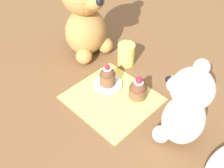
{
  "coord_description": "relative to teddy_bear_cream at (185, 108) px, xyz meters",
  "views": [
    {
      "loc": [
        0.35,
        0.35,
        0.53
      ],
      "look_at": [
        0.0,
        0.0,
        0.06
      ],
      "focal_mm": 42.0,
      "sensor_mm": 36.0,
      "label": 1
    }
  ],
  "objects": [
    {
      "name": "ground_plane",
      "position": [
        0.03,
        -0.2,
        -0.1
      ],
      "size": [
        4.0,
        4.0,
        0.0
      ],
      "primitive_type": "plane",
      "color": "brown"
    },
    {
      "name": "saucer_plate",
      "position": [
        0.0,
        -0.24,
        -0.09
      ],
      "size": [
        0.08,
        0.08,
        0.01
      ],
      "primitive_type": "cylinder",
      "color": "silver",
      "rests_on": "knitted_placemat"
    },
    {
      "name": "teaspoon",
      "position": [
        -0.13,
        -0.04,
        -0.09
      ],
      "size": [
        0.09,
        0.12,
        0.01
      ],
      "primitive_type": "cube",
      "rotation": [
        0.0,
        0.0,
        4.07
      ],
      "color": "silver",
      "rests_on": "ground_plane"
    },
    {
      "name": "knitted_placemat",
      "position": [
        0.03,
        -0.2,
        -0.09
      ],
      "size": [
        0.21,
        0.22,
        0.01
      ],
      "primitive_type": "cube",
      "color": "#E0D166",
      "rests_on": "ground_plane"
    },
    {
      "name": "teddy_bear_tan",
      "position": [
        -0.07,
        -0.4,
        0.04
      ],
      "size": [
        0.14,
        0.15,
        0.28
      ],
      "rotation": [
        0.0,
        0.0,
        3.07
      ],
      "color": "#B78447",
      "rests_on": "ground_plane"
    },
    {
      "name": "teddy_bear_cream",
      "position": [
        0.0,
        0.0,
        0.0
      ],
      "size": [
        0.13,
        0.12,
        0.21
      ],
      "rotation": [
        0.0,
        0.0,
        0.21
      ],
      "color": "silver",
      "rests_on": "ground_plane"
    },
    {
      "name": "cupcake_near_cream_bear",
      "position": [
        -0.03,
        -0.15,
        -0.07
      ],
      "size": [
        0.05,
        0.05,
        0.07
      ],
      "color": "brown",
      "rests_on": "knitted_placemat"
    },
    {
      "name": "juice_glass",
      "position": [
        -0.11,
        -0.27,
        -0.06
      ],
      "size": [
        0.05,
        0.05,
        0.07
      ],
      "primitive_type": "cylinder",
      "color": "#EADB66",
      "rests_on": "ground_plane"
    },
    {
      "name": "cupcake_near_tan_bear",
      "position": [
        0.0,
        -0.24,
        -0.06
      ],
      "size": [
        0.05,
        0.05,
        0.07
      ],
      "color": "brown",
      "rests_on": "saucer_plate"
    }
  ]
}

